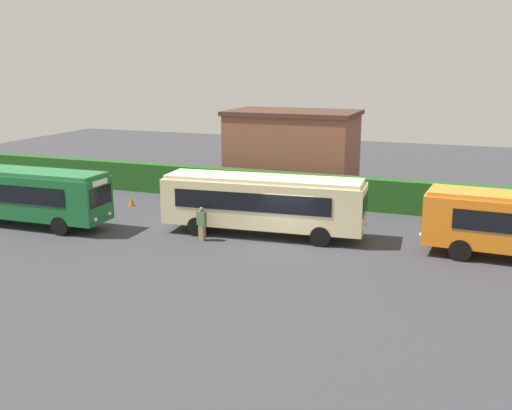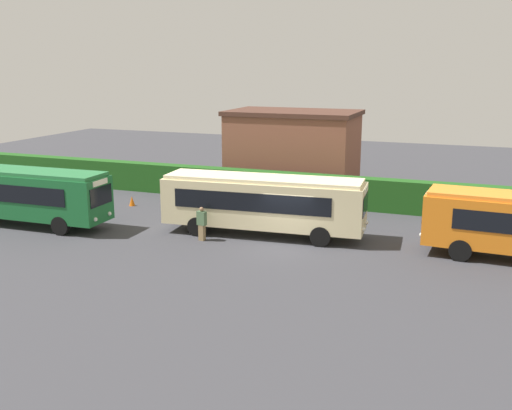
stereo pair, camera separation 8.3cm
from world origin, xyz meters
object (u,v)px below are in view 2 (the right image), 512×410
at_px(bus_cream, 263,202).
at_px(person_center, 307,211).
at_px(traffic_cone, 132,201).
at_px(person_left, 202,223).
at_px(bus_green, 25,193).

relative_size(bus_cream, person_center, 6.11).
relative_size(bus_cream, traffic_cone, 17.62).
xyz_separation_m(bus_cream, person_left, (-2.54, -1.94, -0.88)).
xyz_separation_m(person_left, person_center, (4.25, 4.15, 0.01)).
height_order(person_center, traffic_cone, person_center).
xyz_separation_m(bus_cream, person_center, (1.70, 2.20, -0.86)).
relative_size(bus_green, bus_cream, 0.93).
height_order(bus_green, person_left, bus_green).
bearing_deg(bus_cream, traffic_cone, 157.79).
relative_size(person_left, person_center, 0.99).
height_order(person_left, person_center, person_center).
bearing_deg(bus_green, person_left, 3.14).
distance_m(person_left, person_center, 5.93).
distance_m(bus_green, person_left, 10.29).
bearing_deg(bus_cream, person_center, 47.98).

